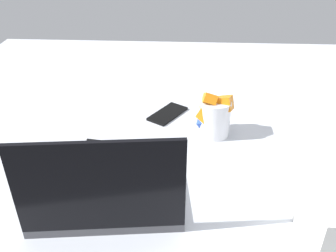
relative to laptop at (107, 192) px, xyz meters
The scene contains 5 objects.
bed_mattress 53.19cm from the laptop, 104.83° to the right, with size 180.00×140.00×18.00cm, color #B7BCC6.
laptop is the anchor object (origin of this frame).
snack_cup 41.41cm from the laptop, 127.82° to the right, with size 11.42×9.20×14.41cm.
cell_phone 45.10cm from the laptop, 104.23° to the right, with size 6.80×14.00×0.80cm, color black.
charger_cable 25.96cm from the laptop, 82.72° to the right, with size 17.00×0.60×0.60cm, color black.
Camera 1 is at (-3.61, 109.89, 76.12)cm, focal length 38.68 mm.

